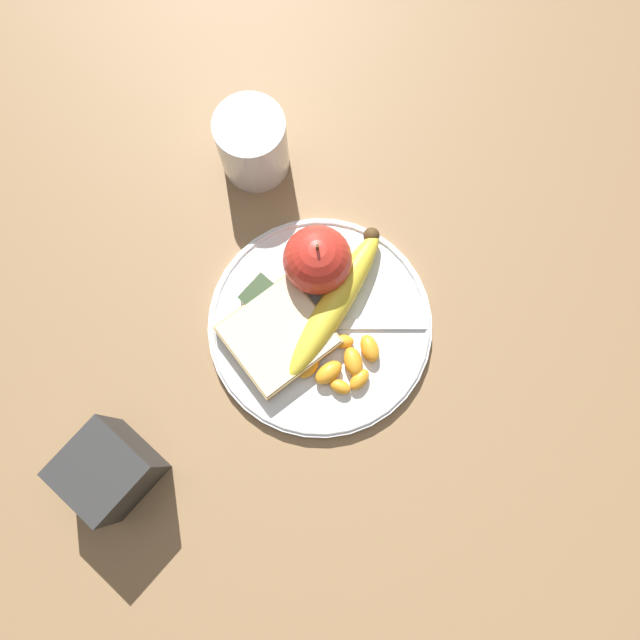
# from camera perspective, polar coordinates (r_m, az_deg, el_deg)

# --- Properties ---
(ground_plane) EXTENTS (3.00, 3.00, 0.00)m
(ground_plane) POSITION_cam_1_polar(r_m,az_deg,el_deg) (0.73, 0.00, -0.55)
(ground_plane) COLOR olive
(plate) EXTENTS (0.26, 0.26, 0.01)m
(plate) POSITION_cam_1_polar(r_m,az_deg,el_deg) (0.72, 0.00, -0.42)
(plate) COLOR silver
(plate) RESTS_ON ground_plane
(juice_glass) EXTENTS (0.08, 0.08, 0.09)m
(juice_glass) POSITION_cam_1_polar(r_m,az_deg,el_deg) (0.77, -6.16, 15.59)
(juice_glass) COLOR silver
(juice_glass) RESTS_ON ground_plane
(apple) EXTENTS (0.08, 0.08, 0.09)m
(apple) POSITION_cam_1_polar(r_m,az_deg,el_deg) (0.70, -0.23, 5.51)
(apple) COLOR red
(apple) RESTS_ON plate
(banana) EXTENTS (0.20, 0.07, 0.03)m
(banana) POSITION_cam_1_polar(r_m,az_deg,el_deg) (0.71, 1.15, 1.86)
(banana) COLOR yellow
(banana) RESTS_ON plate
(bread_slice) EXTENTS (0.12, 0.12, 0.02)m
(bread_slice) POSITION_cam_1_polar(r_m,az_deg,el_deg) (0.71, -3.83, -1.47)
(bread_slice) COLOR tan
(bread_slice) RESTS_ON plate
(fork) EXTENTS (0.14, 0.16, 0.00)m
(fork) POSITION_cam_1_polar(r_m,az_deg,el_deg) (0.72, 0.63, -0.40)
(fork) COLOR silver
(fork) RESTS_ON plate
(jam_packet) EXTENTS (0.04, 0.03, 0.02)m
(jam_packet) POSITION_cam_1_polar(r_m,az_deg,el_deg) (0.72, -5.48, 2.20)
(jam_packet) COLOR silver
(jam_packet) RESTS_ON plate
(orange_segment_0) EXTENTS (0.02, 0.03, 0.01)m
(orange_segment_0) POSITION_cam_1_polar(r_m,az_deg,el_deg) (0.70, 1.85, -6.11)
(orange_segment_0) COLOR orange
(orange_segment_0) RESTS_ON plate
(orange_segment_1) EXTENTS (0.03, 0.04, 0.02)m
(orange_segment_1) POSITION_cam_1_polar(r_m,az_deg,el_deg) (0.71, 4.57, -2.60)
(orange_segment_1) COLOR orange
(orange_segment_1) RESTS_ON plate
(orange_segment_2) EXTENTS (0.03, 0.03, 0.02)m
(orange_segment_2) POSITION_cam_1_polar(r_m,az_deg,el_deg) (0.70, 0.37, -2.53)
(orange_segment_2) COLOR orange
(orange_segment_2) RESTS_ON plate
(orange_segment_3) EXTENTS (0.03, 0.02, 0.02)m
(orange_segment_3) POSITION_cam_1_polar(r_m,az_deg,el_deg) (0.70, 3.62, -5.45)
(orange_segment_3) COLOR orange
(orange_segment_3) RESTS_ON plate
(orange_segment_4) EXTENTS (0.03, 0.02, 0.02)m
(orange_segment_4) POSITION_cam_1_polar(r_m,az_deg,el_deg) (0.70, -1.04, -4.27)
(orange_segment_4) COLOR orange
(orange_segment_4) RESTS_ON plate
(orange_segment_5) EXTENTS (0.04, 0.03, 0.02)m
(orange_segment_5) POSITION_cam_1_polar(r_m,az_deg,el_deg) (0.70, 0.78, -4.83)
(orange_segment_5) COLOR orange
(orange_segment_5) RESTS_ON plate
(orange_segment_6) EXTENTS (0.03, 0.03, 0.01)m
(orange_segment_6) POSITION_cam_1_polar(r_m,az_deg,el_deg) (0.71, 2.16, -1.82)
(orange_segment_6) COLOR orange
(orange_segment_6) RESTS_ON plate
(orange_segment_7) EXTENTS (0.04, 0.04, 0.02)m
(orange_segment_7) POSITION_cam_1_polar(r_m,az_deg,el_deg) (0.70, 3.06, -3.83)
(orange_segment_7) COLOR orange
(orange_segment_7) RESTS_ON plate
(condiment_caddy) EXTENTS (0.08, 0.08, 0.09)m
(condiment_caddy) POSITION_cam_1_polar(r_m,az_deg,el_deg) (0.70, -18.73, -12.87)
(condiment_caddy) COLOR #2D2D2D
(condiment_caddy) RESTS_ON ground_plane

